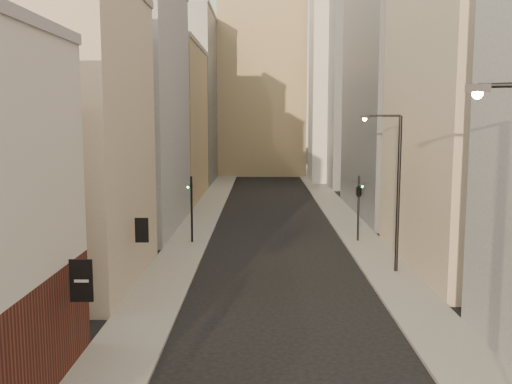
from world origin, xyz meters
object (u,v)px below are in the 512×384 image
white_tower (339,52)px  traffic_light_left (191,196)px  traffic_light_right (359,190)px  streetlamp_mid (394,184)px  clock_tower (262,68)px

white_tower → traffic_light_left: 47.40m
traffic_light_left → traffic_light_right: (12.28, 0.54, 0.40)m
traffic_light_left → streetlamp_mid: bearing=163.2°
traffic_light_left → traffic_light_right: bearing=-162.8°
clock_tower → streetlamp_mid: clock_tower is taller
clock_tower → streetlamp_mid: 65.43m
traffic_light_left → clock_tower: bearing=-80.6°
clock_tower → white_tower: (11.00, -14.00, 0.97)m
clock_tower → white_tower: 17.83m
streetlamp_mid → clock_tower: bearing=116.6°
clock_tower → traffic_light_left: size_ratio=8.98×
white_tower → traffic_light_right: 44.08m
traffic_light_left → traffic_light_right: size_ratio=1.00×
clock_tower → traffic_light_left: (-5.19, -55.92, -14.11)m
clock_tower → traffic_light_right: (7.10, -55.38, -13.70)m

